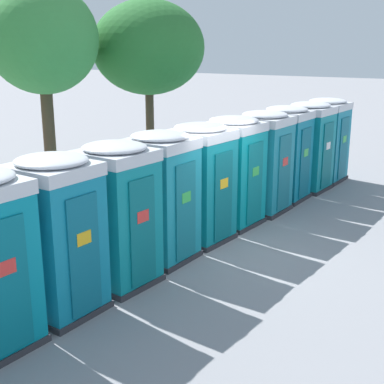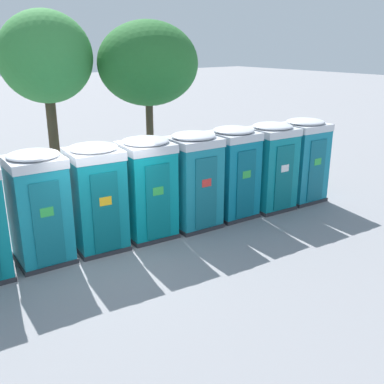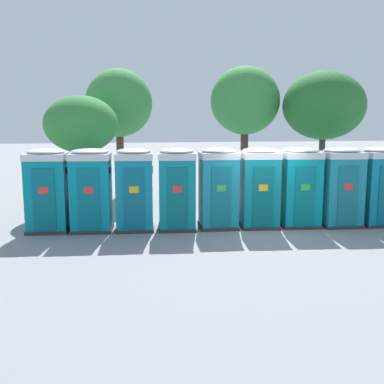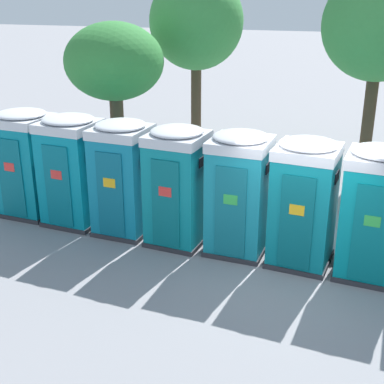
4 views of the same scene
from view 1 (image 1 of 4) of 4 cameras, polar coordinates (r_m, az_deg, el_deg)
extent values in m
plane|color=gray|center=(11.52, 2.40, -5.41)|extent=(120.00, 120.00, 0.00)
cube|color=#07687A|center=(7.41, -19.04, -9.58)|extent=(0.65, 0.08, 1.85)
cube|color=red|center=(7.29, -19.15, -7.65)|extent=(0.28, 0.03, 0.20)
cube|color=black|center=(7.90, -18.54, -1.67)|extent=(0.05, 0.36, 0.20)
cube|color=#2D2D33|center=(8.98, -13.73, -11.85)|extent=(1.23, 1.27, 0.10)
cube|color=#0F7D9D|center=(8.54, -14.20, -5.27)|extent=(1.17, 1.21, 2.10)
cube|color=#0B617A|center=(8.16, -11.41, -6.66)|extent=(0.61, 0.07, 1.85)
cube|color=yellow|center=(8.05, -11.42, -4.86)|extent=(0.28, 0.03, 0.20)
cube|color=black|center=(8.67, -11.75, 0.32)|extent=(0.05, 0.36, 0.20)
cube|color=silver|center=(8.21, -14.73, 2.26)|extent=(1.21, 1.25, 0.20)
ellipsoid|color=silver|center=(8.18, -14.80, 3.29)|extent=(1.15, 1.18, 0.18)
cube|color=#2D2D33|center=(9.76, -7.73, -9.21)|extent=(1.27, 1.31, 0.10)
cube|color=#0B828D|center=(9.36, -7.97, -3.08)|extent=(1.21, 1.25, 2.10)
cube|color=#09656E|center=(9.00, -5.28, -4.26)|extent=(0.61, 0.09, 1.85)
cube|color=red|center=(8.90, -5.23, -2.61)|extent=(0.28, 0.04, 0.20)
cube|color=black|center=(9.55, -5.77, 1.96)|extent=(0.06, 0.36, 0.20)
cube|color=silver|center=(9.06, -8.24, 3.83)|extent=(1.25, 1.28, 0.20)
ellipsoid|color=silver|center=(9.03, -8.27, 4.76)|extent=(1.19, 1.22, 0.18)
cube|color=#2D2D33|center=(10.72, -3.24, -6.76)|extent=(1.25, 1.27, 0.10)
cube|color=teal|center=(10.36, -3.33, -1.12)|extent=(1.19, 1.21, 2.10)
cube|color=#106B7A|center=(10.05, -0.67, -2.07)|extent=(0.62, 0.07, 1.85)
cube|color=green|center=(9.96, -0.59, -0.58)|extent=(0.28, 0.02, 0.20)
cube|color=black|center=(10.62, -1.51, 3.42)|extent=(0.05, 0.36, 0.20)
cube|color=silver|center=(10.09, -3.43, 5.15)|extent=(1.23, 1.24, 0.20)
ellipsoid|color=silver|center=(10.06, -3.45, 5.99)|extent=(1.17, 1.18, 0.18)
cube|color=#2D2D33|center=(11.69, 0.89, -4.80)|extent=(1.31, 1.32, 0.10)
cube|color=#0B7D8A|center=(11.36, 0.91, 0.41)|extent=(1.25, 1.26, 2.10)
cube|color=#08616B|center=(11.06, 3.36, -0.45)|extent=(0.62, 0.10, 1.85)
cube|color=yellow|center=(10.98, 3.46, 0.92)|extent=(0.28, 0.04, 0.20)
cube|color=black|center=(11.65, 2.61, 4.49)|extent=(0.06, 0.36, 0.20)
cube|color=silver|center=(11.12, 0.94, 6.14)|extent=(1.28, 1.30, 0.20)
ellipsoid|color=silver|center=(11.09, 0.94, 6.90)|extent=(1.22, 1.23, 0.18)
cube|color=#2D2D33|center=(12.74, 4.28, -3.12)|extent=(1.32, 1.31, 0.10)
cube|color=#078E98|center=(12.43, 4.39, 1.69)|extent=(1.26, 1.25, 2.10)
cube|color=#076E76|center=(12.16, 6.71, 0.94)|extent=(0.63, 0.09, 1.85)
cube|color=green|center=(12.08, 6.83, 2.20)|extent=(0.28, 0.04, 0.20)
cube|color=black|center=(12.77, 5.86, 5.40)|extent=(0.06, 0.36, 0.20)
cube|color=silver|center=(12.21, 4.50, 6.94)|extent=(1.30, 1.28, 0.20)
ellipsoid|color=silver|center=(12.19, 4.51, 7.64)|extent=(1.23, 1.22, 0.18)
cube|color=#2D2D33|center=(13.79, 7.42, -1.74)|extent=(1.31, 1.27, 0.10)
cube|color=teal|center=(13.51, 7.58, 2.72)|extent=(1.24, 1.21, 2.10)
cube|color=#126778|center=(13.28, 9.82, 2.06)|extent=(0.64, 0.07, 1.85)
cube|color=red|center=(13.21, 9.94, 3.22)|extent=(0.28, 0.03, 0.20)
cube|color=black|center=(13.90, 8.82, 6.11)|extent=(0.05, 0.36, 0.20)
cube|color=silver|center=(13.30, 7.76, 7.55)|extent=(1.28, 1.25, 0.20)
ellipsoid|color=silver|center=(13.28, 7.78, 8.19)|extent=(1.22, 1.19, 0.18)
cube|color=#2D2D33|center=(14.94, 9.67, -0.49)|extent=(1.25, 1.26, 0.10)
cube|color=#0C7A97|center=(14.68, 9.86, 3.65)|extent=(1.19, 1.20, 2.10)
cube|color=#095F76|center=(14.47, 11.96, 3.06)|extent=(0.62, 0.06, 1.85)
cube|color=green|center=(14.41, 12.08, 4.12)|extent=(0.28, 0.02, 0.20)
cube|color=black|center=(15.07, 10.90, 6.74)|extent=(0.04, 0.36, 0.20)
cube|color=silver|center=(14.49, 10.07, 8.10)|extent=(1.22, 1.24, 0.20)
ellipsoid|color=silver|center=(14.47, 10.10, 8.69)|extent=(1.16, 1.18, 0.18)
cube|color=#2D2D33|center=(16.06, 12.06, 0.51)|extent=(1.33, 1.31, 0.10)
cube|color=#0D828F|center=(15.81, 12.28, 4.37)|extent=(1.27, 1.24, 2.10)
cube|color=#0A6570|center=(15.61, 14.22, 3.82)|extent=(0.64, 0.09, 1.85)
cube|color=white|center=(15.55, 14.35, 4.80)|extent=(0.28, 0.03, 0.20)
cube|color=black|center=(16.24, 13.29, 7.22)|extent=(0.06, 0.36, 0.20)
cube|color=silver|center=(15.64, 12.52, 8.50)|extent=(1.30, 1.28, 0.20)
ellipsoid|color=silver|center=(15.62, 12.55, 9.05)|extent=(1.24, 1.22, 0.18)
cube|color=#2D2D33|center=(17.24, 13.78, 1.44)|extent=(1.32, 1.29, 0.10)
cube|color=teal|center=(17.02, 14.02, 5.03)|extent=(1.26, 1.22, 2.10)
cube|color=#106379|center=(16.84, 15.86, 4.53)|extent=(0.65, 0.08, 1.85)
cube|color=green|center=(16.78, 15.98, 5.45)|extent=(0.28, 0.03, 0.20)
cube|color=black|center=(17.46, 14.90, 7.68)|extent=(0.05, 0.36, 0.20)
cube|color=silver|center=(16.86, 14.27, 8.88)|extent=(1.30, 1.26, 0.20)
ellipsoid|color=silver|center=(16.84, 14.31, 9.38)|extent=(1.23, 1.20, 0.18)
cylinder|color=#4C3826|center=(15.46, -15.00, 6.09)|extent=(0.33, 0.33, 3.44)
ellipsoid|color=#3D8C42|center=(15.27, -15.68, 15.47)|extent=(2.98, 2.98, 2.92)
cylinder|color=#4C3826|center=(16.90, -4.50, 6.98)|extent=(0.26, 0.26, 3.24)
ellipsoid|color=#286B2D|center=(16.72, -4.68, 15.12)|extent=(3.39, 3.39, 2.82)
camera|label=2|loc=(6.53, 68.22, 11.37)|focal=42.00mm
camera|label=3|loc=(9.54, 88.00, -4.22)|focal=42.00mm
camera|label=4|loc=(11.22, 55.68, 14.50)|focal=50.00mm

